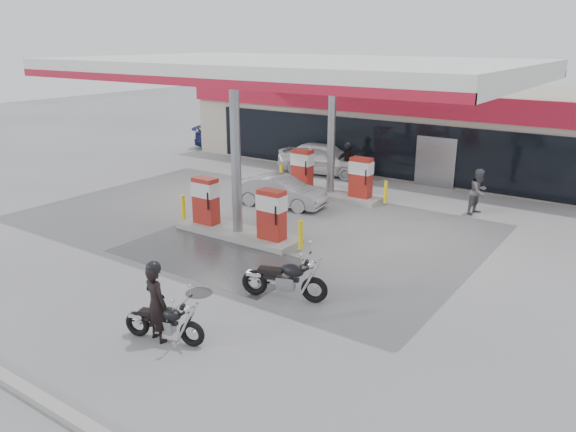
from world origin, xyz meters
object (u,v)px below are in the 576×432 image
(main_motorcycle, at_px, (165,323))
(attendant, at_px, (479,191))
(pump_island_far, at_px, (330,179))
(biker_walking, at_px, (347,162))
(parked_motorcycle, at_px, (286,280))
(biker_main, at_px, (156,303))
(hatchback_silver, at_px, (281,191))
(parked_car_left, at_px, (233,138))
(pump_island_near, at_px, (238,215))
(sedan_white, at_px, (324,158))

(main_motorcycle, height_order, attendant, attendant)
(pump_island_far, relative_size, biker_walking, 3.17)
(attendant, relative_size, biker_walking, 1.05)
(parked_motorcycle, bearing_deg, biker_main, -127.55)
(main_motorcycle, xyz_separation_m, hatchback_silver, (-3.90, 9.76, 0.15))
(parked_motorcycle, xyz_separation_m, parked_car_left, (-14.03, 14.60, 0.14))
(main_motorcycle, height_order, parked_car_left, parked_car_left)
(pump_island_near, height_order, biker_walking, pump_island_near)
(main_motorcycle, height_order, hatchback_silver, hatchback_silver)
(biker_walking, bearing_deg, hatchback_silver, -112.76)
(pump_island_far, bearing_deg, attendant, 9.81)
(attendant, distance_m, biker_walking, 6.88)
(parked_car_left, bearing_deg, sedan_white, -128.49)
(sedan_white, height_order, attendant, attendant)
(hatchback_silver, bearing_deg, pump_island_near, -175.46)
(pump_island_far, distance_m, hatchback_silver, 2.54)
(biker_walking, bearing_deg, parked_car_left, 140.72)
(biker_walking, bearing_deg, biker_main, -98.97)
(pump_island_near, relative_size, sedan_white, 1.15)
(hatchback_silver, xyz_separation_m, biker_walking, (-0.00, 5.31, 0.22))
(biker_main, height_order, hatchback_silver, biker_main)
(main_motorcycle, relative_size, parked_car_left, 0.42)
(parked_motorcycle, bearing_deg, attendant, 61.57)
(parked_car_left, bearing_deg, biker_walking, -127.61)
(pump_island_far, distance_m, main_motorcycle, 12.55)
(pump_island_near, relative_size, parked_car_left, 1.14)
(main_motorcycle, height_order, sedan_white, sedan_white)
(parked_motorcycle, relative_size, parked_car_left, 0.48)
(pump_island_near, xyz_separation_m, biker_walking, (-0.82, 8.91, 0.10))
(parked_motorcycle, relative_size, sedan_white, 0.49)
(pump_island_far, xyz_separation_m, parked_motorcycle, (4.03, -8.98, -0.20))
(attendant, bearing_deg, pump_island_far, 115.67)
(sedan_white, xyz_separation_m, parked_car_left, (-7.76, 2.42, -0.11))
(pump_island_near, bearing_deg, main_motorcycle, -63.39)
(parked_motorcycle, bearing_deg, pump_island_far, 95.71)
(biker_main, distance_m, parked_car_left, 22.02)
(pump_island_far, xyz_separation_m, biker_walking, (-0.82, 2.91, 0.10))
(biker_walking, bearing_deg, sedan_white, 145.70)
(pump_island_far, xyz_separation_m, attendant, (5.78, 1.00, 0.14))
(main_motorcycle, bearing_deg, parked_car_left, 110.33)
(pump_island_near, height_order, main_motorcycle, pump_island_near)
(hatchback_silver, bearing_deg, biker_main, -167.50)
(hatchback_silver, height_order, parked_car_left, parked_car_left)
(hatchback_silver, bearing_deg, parked_car_left, 40.59)
(biker_main, bearing_deg, parked_car_left, -44.99)
(main_motorcycle, height_order, biker_walking, biker_walking)
(parked_motorcycle, height_order, attendant, attendant)
(main_motorcycle, distance_m, parked_car_left, 22.08)
(main_motorcycle, distance_m, biker_main, 0.47)
(parked_motorcycle, height_order, sedan_white, sedan_white)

